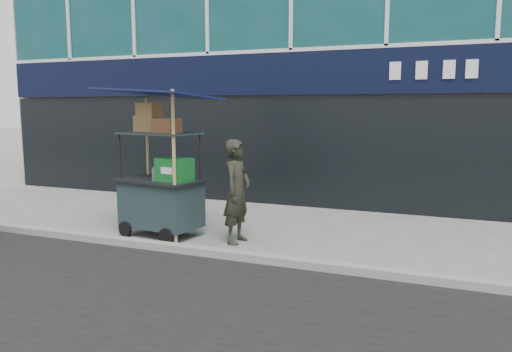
% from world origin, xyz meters
% --- Properties ---
extents(ground, '(80.00, 80.00, 0.00)m').
position_xyz_m(ground, '(0.00, 0.00, 0.00)').
color(ground, slate).
rests_on(ground, ground).
extents(curb, '(80.00, 0.18, 0.12)m').
position_xyz_m(curb, '(0.00, -0.20, 0.06)').
color(curb, gray).
rests_on(curb, ground).
extents(vendor_cart, '(2.06, 1.62, 2.52)m').
position_xyz_m(vendor_cart, '(-1.21, 0.58, 0.88)').
color(vendor_cart, '#1A2A2C').
rests_on(vendor_cart, ground).
extents(vendor_man, '(0.43, 0.63, 1.68)m').
position_xyz_m(vendor_man, '(0.17, 0.66, 0.84)').
color(vendor_man, black).
rests_on(vendor_man, ground).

